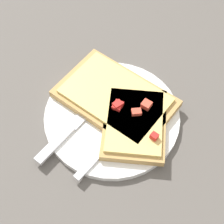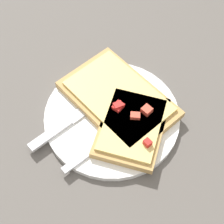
% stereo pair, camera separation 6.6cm
% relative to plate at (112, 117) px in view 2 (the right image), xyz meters
% --- Properties ---
extents(ground_plane, '(4.00, 4.00, 0.00)m').
position_rel_plate_xyz_m(ground_plane, '(0.00, 0.00, -0.01)').
color(ground_plane, '#56514C').
extents(plate, '(0.24, 0.24, 0.01)m').
position_rel_plate_xyz_m(plate, '(0.00, 0.00, 0.00)').
color(plate, white).
rests_on(plate, ground).
extents(fork, '(0.20, 0.10, 0.01)m').
position_rel_plate_xyz_m(fork, '(0.00, 0.04, 0.01)').
color(fork, silver).
rests_on(fork, plate).
extents(knife, '(0.21, 0.11, 0.01)m').
position_rel_plate_xyz_m(knife, '(0.07, -0.01, 0.01)').
color(knife, silver).
rests_on(knife, plate).
extents(pizza_slice_main, '(0.21, 0.24, 0.03)m').
position_rel_plate_xyz_m(pizza_slice_main, '(-0.02, -0.02, 0.02)').
color(pizza_slice_main, tan).
rests_on(pizza_slice_main, plate).
extents(pizza_slice_corner, '(0.17, 0.18, 0.03)m').
position_rel_plate_xyz_m(pizza_slice_corner, '(-0.02, 0.04, 0.02)').
color(pizza_slice_corner, tan).
rests_on(pizza_slice_corner, plate).
extents(crumb_scatter, '(0.14, 0.12, 0.01)m').
position_rel_plate_xyz_m(crumb_scatter, '(-0.02, -0.03, 0.01)').
color(crumb_scatter, '#A87952').
rests_on(crumb_scatter, plate).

